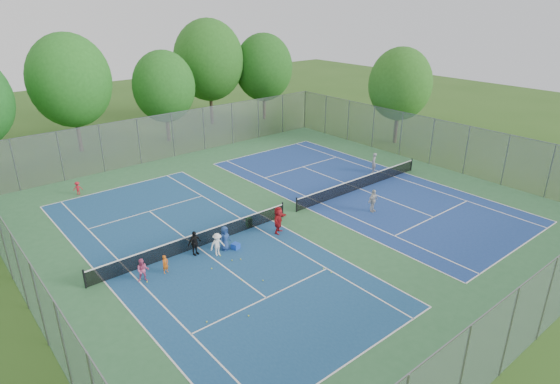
# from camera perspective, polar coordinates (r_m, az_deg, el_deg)

# --- Properties ---
(ground) EXTENTS (120.00, 120.00, 0.00)m
(ground) POSITION_cam_1_polar(r_m,az_deg,el_deg) (31.20, 1.17, -2.75)
(ground) COLOR #2D531A
(ground) RESTS_ON ground
(court_pad) EXTENTS (32.00, 32.00, 0.01)m
(court_pad) POSITION_cam_1_polar(r_m,az_deg,el_deg) (31.19, 1.17, -2.74)
(court_pad) COLOR #30673A
(court_pad) RESTS_ON ground
(court_left) EXTENTS (10.97, 23.77, 0.01)m
(court_left) POSITION_cam_1_polar(r_m,az_deg,el_deg) (27.62, -9.96, -6.66)
(court_left) COLOR navy
(court_left) RESTS_ON court_pad
(court_right) EXTENTS (10.97, 23.77, 0.01)m
(court_right) POSITION_cam_1_polar(r_m,az_deg,el_deg) (35.78, 9.69, 0.39)
(court_right) COLOR navy
(court_right) RESTS_ON court_pad
(net_left) EXTENTS (12.87, 0.10, 0.91)m
(net_left) POSITION_cam_1_polar(r_m,az_deg,el_deg) (27.41, -10.03, -5.86)
(net_left) COLOR black
(net_left) RESTS_ON ground
(net_right) EXTENTS (12.87, 0.10, 0.91)m
(net_right) POSITION_cam_1_polar(r_m,az_deg,el_deg) (35.62, 9.74, 1.04)
(net_right) COLOR black
(net_right) RESTS_ON ground
(fence_north) EXTENTS (32.00, 0.10, 4.00)m
(fence_north) POSITION_cam_1_polar(r_m,az_deg,el_deg) (43.13, -12.93, 6.78)
(fence_north) COLOR gray
(fence_north) RESTS_ON ground
(fence_south) EXTENTS (32.00, 0.10, 4.00)m
(fence_south) POSITION_cam_1_polar(r_m,az_deg,el_deg) (22.34, 29.72, -11.35)
(fence_south) COLOR gray
(fence_south) RESTS_ON ground
(fence_west) EXTENTS (0.10, 32.00, 4.00)m
(fence_west) POSITION_cam_1_polar(r_m,az_deg,el_deg) (24.25, -29.12, -8.51)
(fence_west) COLOR gray
(fence_west) RESTS_ON ground
(fence_east) EXTENTS (0.10, 32.00, 4.00)m
(fence_east) POSITION_cam_1_polar(r_m,az_deg,el_deg) (42.08, 18.02, 5.85)
(fence_east) COLOR gray
(fence_east) RESTS_ON ground
(tree_nl) EXTENTS (7.20, 7.20, 10.69)m
(tree_nl) POSITION_cam_1_polar(r_m,az_deg,el_deg) (46.50, -24.26, 12.28)
(tree_nl) COLOR #443326
(tree_nl) RESTS_ON ground
(tree_nc) EXTENTS (6.00, 6.00, 8.85)m
(tree_nc) POSITION_cam_1_polar(r_m,az_deg,el_deg) (47.64, -13.97, 12.36)
(tree_nc) COLOR #443326
(tree_nc) RESTS_ON ground
(tree_nr) EXTENTS (7.60, 7.60, 11.42)m
(tree_nr) POSITION_cam_1_polar(r_m,az_deg,el_deg) (53.34, -8.70, 15.59)
(tree_nr) COLOR #443326
(tree_nr) RESTS_ON ground
(tree_ne) EXTENTS (6.60, 6.60, 9.77)m
(tree_ne) POSITION_cam_1_polar(r_m,az_deg,el_deg) (55.21, -2.01, 14.94)
(tree_ne) COLOR #443326
(tree_ne) RESTS_ON ground
(tree_side_e) EXTENTS (6.00, 6.00, 9.20)m
(tree_side_e) POSITION_cam_1_polar(r_m,az_deg,el_deg) (46.98, 14.43, 12.62)
(tree_side_e) COLOR #443326
(tree_side_e) RESTS_ON ground
(ball_crate) EXTENTS (0.49, 0.49, 0.34)m
(ball_crate) POSITION_cam_1_polar(r_m,az_deg,el_deg) (27.14, -5.43, -6.58)
(ball_crate) COLOR blue
(ball_crate) RESTS_ON ground
(ball_hopper) EXTENTS (0.33, 0.33, 0.61)m
(ball_hopper) POSITION_cam_1_polar(r_m,az_deg,el_deg) (29.49, -3.79, -3.72)
(ball_hopper) COLOR green
(ball_hopper) RESTS_ON ground
(student_a) EXTENTS (0.43, 0.34, 1.04)m
(student_a) POSITION_cam_1_polar(r_m,az_deg,el_deg) (25.36, -13.80, -8.56)
(student_a) COLOR #D25B13
(student_a) RESTS_ON ground
(student_b) EXTENTS (0.78, 0.73, 1.29)m
(student_b) POSITION_cam_1_polar(r_m,az_deg,el_deg) (24.91, -16.38, -9.14)
(student_b) COLOR #CE5080
(student_b) RESTS_ON ground
(student_c) EXTENTS (0.90, 0.55, 1.35)m
(student_c) POSITION_cam_1_polar(r_m,az_deg,el_deg) (26.38, -7.65, -6.35)
(student_c) COLOR white
(student_c) RESTS_ON ground
(student_d) EXTENTS (0.90, 0.49, 1.46)m
(student_d) POSITION_cam_1_polar(r_m,az_deg,el_deg) (26.60, -10.38, -6.16)
(student_d) COLOR black
(student_d) RESTS_ON ground
(student_e) EXTENTS (0.79, 0.60, 1.46)m
(student_e) POSITION_cam_1_polar(r_m,az_deg,el_deg) (26.86, -6.75, -5.62)
(student_e) COLOR navy
(student_e) RESTS_ON ground
(student_f) EXTENTS (1.66, 1.24, 1.74)m
(student_f) POSITION_cam_1_polar(r_m,az_deg,el_deg) (28.44, -0.19, -3.44)
(student_f) COLOR #AD181E
(student_f) RESTS_ON ground
(child_far_baseline) EXTENTS (0.74, 0.59, 1.01)m
(child_far_baseline) POSITION_cam_1_polar(r_m,az_deg,el_deg) (37.16, -23.43, 0.43)
(child_far_baseline) COLOR red
(child_far_baseline) RESTS_ON ground
(instructor) EXTENTS (0.72, 0.65, 1.66)m
(instructor) POSITION_cam_1_polar(r_m,az_deg,el_deg) (39.18, 11.35, 3.52)
(instructor) COLOR gray
(instructor) RESTS_ON ground
(teen_court_b) EXTENTS (0.96, 0.45, 1.59)m
(teen_court_b) POSITION_cam_1_polar(r_m,az_deg,el_deg) (31.88, 11.26, -1.06)
(teen_court_b) COLOR beige
(teen_court_b) RESTS_ON ground
(tennis_ball_0) EXTENTS (0.07, 0.07, 0.07)m
(tennis_ball_0) POSITION_cam_1_polar(r_m,az_deg,el_deg) (26.10, -4.82, -8.19)
(tennis_ball_0) COLOR yellow
(tennis_ball_0) RESTS_ON ground
(tennis_ball_1) EXTENTS (0.07, 0.07, 0.07)m
(tennis_ball_1) POSITION_cam_1_polar(r_m,az_deg,el_deg) (25.35, -16.67, -10.21)
(tennis_ball_1) COLOR gold
(tennis_ball_1) RESTS_ON ground
(tennis_ball_2) EXTENTS (0.07, 0.07, 0.07)m
(tennis_ball_2) POSITION_cam_1_polar(r_m,az_deg,el_deg) (24.35, -4.69, -10.67)
(tennis_ball_2) COLOR #D2E635
(tennis_ball_2) RESTS_ON ground
(tennis_ball_3) EXTENTS (0.07, 0.07, 0.07)m
(tennis_ball_3) POSITION_cam_1_polar(r_m,az_deg,el_deg) (25.00, 6.26, -9.77)
(tennis_ball_3) COLOR #B5DD33
(tennis_ball_3) RESTS_ON ground
(tennis_ball_4) EXTENTS (0.07, 0.07, 0.07)m
(tennis_ball_4) POSITION_cam_1_polar(r_m,az_deg,el_deg) (25.31, 5.34, -9.29)
(tennis_ball_4) COLOR #A8C42D
(tennis_ball_4) RESTS_ON ground
(tennis_ball_5) EXTENTS (0.07, 0.07, 0.07)m
(tennis_ball_5) POSITION_cam_1_polar(r_m,az_deg,el_deg) (26.55, -7.31, -7.74)
(tennis_ball_5) COLOR #B0D631
(tennis_ball_5) RESTS_ON ground
(tennis_ball_6) EXTENTS (0.07, 0.07, 0.07)m
(tennis_ball_6) POSITION_cam_1_polar(r_m,az_deg,el_deg) (21.95, -3.86, -14.86)
(tennis_ball_6) COLOR #D0E635
(tennis_ball_6) RESTS_ON ground
(tennis_ball_7) EXTENTS (0.07, 0.07, 0.07)m
(tennis_ball_7) POSITION_cam_1_polar(r_m,az_deg,el_deg) (25.06, -15.90, -10.52)
(tennis_ball_7) COLOR yellow
(tennis_ball_7) RESTS_ON ground
(tennis_ball_8) EXTENTS (0.07, 0.07, 0.07)m
(tennis_ball_8) POSITION_cam_1_polar(r_m,az_deg,el_deg) (26.04, -5.87, -8.32)
(tennis_ball_8) COLOR #A6C42D
(tennis_ball_8) RESTS_ON ground
(tennis_ball_9) EXTENTS (0.07, 0.07, 0.07)m
(tennis_ball_9) POSITION_cam_1_polar(r_m,az_deg,el_deg) (24.25, -2.10, -10.77)
(tennis_ball_9) COLOR #B4D230
(tennis_ball_9) RESTS_ON ground
(tennis_ball_10) EXTENTS (0.07, 0.07, 0.07)m
(tennis_ball_10) POSITION_cam_1_polar(r_m,az_deg,el_deg) (21.81, -8.93, -15.41)
(tennis_ball_10) COLOR yellow
(tennis_ball_10) RESTS_ON ground
(tennis_ball_11) EXTENTS (0.07, 0.07, 0.07)m
(tennis_ball_11) POSITION_cam_1_polar(r_m,az_deg,el_deg) (25.46, -8.34, -9.24)
(tennis_ball_11) COLOR #D6F438
(tennis_ball_11) RESTS_ON ground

